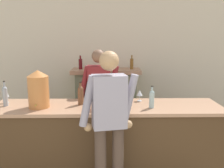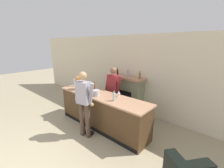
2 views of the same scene
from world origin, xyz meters
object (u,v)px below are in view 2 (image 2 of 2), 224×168
Objects in this scene: ice_bucket_steel at (96,93)px; person_bartender at (113,90)px; person_customer at (84,102)px; wine_bottle_burgundy_dark at (74,82)px; wine_glass_front_left at (119,93)px; fireplace_stone at (127,94)px; copper_dispenser at (80,82)px; wine_glass_by_dispenser at (77,82)px; wine_bottle_riesling_slim at (94,87)px; potted_plant_corner at (76,92)px; wine_bottle_chardonnay_pale at (114,96)px.

person_bartender is at bearing 95.50° from ice_bucket_steel.
person_customer is 1.54m from wine_bottle_burgundy_dark.
person_bartender reaches higher than wine_glass_front_left.
fireplace_stone is at bearing 45.12° from wine_bottle_burgundy_dark.
copper_dispenser is (-0.75, -0.75, 0.31)m from person_bartender.
wine_bottle_burgundy_dark reaches higher than ice_bucket_steel.
person_customer reaches higher than person_bartender.
ice_bucket_steel is at bearing -144.28° from wine_glass_front_left.
wine_glass_front_left is (0.44, 0.87, 0.13)m from person_customer.
copper_dispenser is 0.57m from wine_glass_by_dispenser.
wine_bottle_riesling_slim is at bearing -168.51° from wine_glass_front_left.
copper_dispenser is 1.45× the size of wine_bottle_burgundy_dark.
wine_glass_by_dispenser is (-1.27, -0.53, 0.19)m from person_bartender.
potted_plant_corner is 1.76m from wine_bottle_burgundy_dark.
wine_bottle_chardonnay_pale is at bearing -47.89° from person_bartender.
wine_bottle_burgundy_dark is 1.88× the size of wine_glass_by_dispenser.
wine_bottle_riesling_slim is 1.05m from wine_glass_by_dispenser.
wine_bottle_riesling_slim is at bearing 3.20° from wine_bottle_burgundy_dark.
wine_glass_by_dispenser is at bearing 167.27° from ice_bucket_steel.
potted_plant_corner is 1.64m from wine_glass_by_dispenser.
wine_bottle_burgundy_dark is (-1.38, 0.65, 0.17)m from person_customer.
person_customer is at bearing -88.58° from fireplace_stone.
person_customer reaches higher than potted_plant_corner.
wine_bottle_riesling_slim is at bearing 118.53° from person_customer.
wine_glass_by_dispenser is (-0.05, 0.15, -0.02)m from wine_bottle_burgundy_dark.
person_customer is 5.25× the size of wine_bottle_burgundy_dark.
wine_bottle_chardonnay_pale is (0.61, -1.46, 0.47)m from fireplace_stone.
person_customer reaches higher than ice_bucket_steel.
person_customer is at bearing -25.18° from wine_bottle_burgundy_dark.
person_bartender is 0.78m from wine_glass_front_left.
copper_dispenser is 0.56m from wine_bottle_riesling_slim.
wine_bottle_burgundy_dark is at bearing -134.88° from fireplace_stone.
person_bartender is at bearing 132.11° from wine_bottle_chardonnay_pale.
wine_bottle_riesling_slim is at bearing 169.58° from wine_bottle_chardonnay_pale.
wine_glass_front_left is (0.60, -0.46, 0.17)m from person_bartender.
ice_bucket_steel is at bearing -34.72° from wine_bottle_riesling_slim.
wine_glass_front_left is (0.83, 0.17, -0.03)m from wine_bottle_riesling_slim.
copper_dispenser is 0.85m from ice_bucket_steel.
wine_bottle_chardonnay_pale is 0.93× the size of wine_bottle_riesling_slim.
ice_bucket_steel is (2.54, -1.06, 0.78)m from potted_plant_corner.
wine_glass_by_dispenser is at bearing -177.79° from wine_glass_front_left.
potted_plant_corner is 3.13m from person_customer.
copper_dispenser is 2.31× the size of ice_bucket_steel.
person_bartender reaches higher than ice_bucket_steel.
ice_bucket_steel is 1.18× the size of wine_glass_by_dispenser.
wine_bottle_riesling_slim is at bearing 145.28° from ice_bucket_steel.
wine_bottle_burgundy_dark is (-0.47, 0.07, -0.10)m from copper_dispenser.
potted_plant_corner is 4.18× the size of wine_glass_front_left.
wine_bottle_riesling_slim is at bearing 13.52° from copper_dispenser.
wine_glass_by_dispenser is (1.19, -0.75, 0.83)m from potted_plant_corner.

